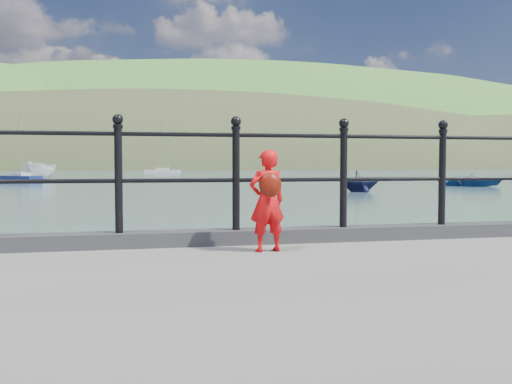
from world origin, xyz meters
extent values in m
plane|color=#2D4251|center=(0.00, 0.00, 0.00)|extent=(600.00, 600.00, 0.00)
cube|color=#28282B|center=(0.00, -0.15, 1.07)|extent=(60.00, 0.30, 0.15)
cylinder|color=black|center=(0.00, -0.15, 1.67)|extent=(18.00, 0.04, 0.04)
cylinder|color=black|center=(0.00, -0.15, 2.15)|extent=(18.00, 0.04, 0.04)
cylinder|color=black|center=(-0.60, -0.15, 1.67)|extent=(0.08, 0.08, 1.05)
sphere|color=black|center=(-0.60, -0.15, 2.29)|extent=(0.11, 0.11, 0.11)
cylinder|color=black|center=(0.60, -0.15, 1.67)|extent=(0.08, 0.08, 1.05)
sphere|color=black|center=(0.60, -0.15, 2.29)|extent=(0.11, 0.11, 0.11)
cylinder|color=black|center=(1.80, -0.15, 1.67)|extent=(0.08, 0.08, 1.05)
sphere|color=black|center=(1.80, -0.15, 2.29)|extent=(0.11, 0.11, 0.11)
cylinder|color=black|center=(3.00, -0.15, 1.67)|extent=(0.08, 0.08, 1.05)
sphere|color=black|center=(3.00, -0.15, 2.29)|extent=(0.11, 0.11, 0.11)
ellipsoid|color=#333A21|center=(20.00, 195.00, -15.40)|extent=(400.00, 100.00, 88.00)
ellipsoid|color=#387026|center=(60.00, 255.00, -27.30)|extent=(600.00, 180.00, 156.00)
cube|color=silver|center=(-35.00, 181.00, 3.00)|extent=(9.00, 6.00, 6.00)
cube|color=#4C4744|center=(-35.00, 181.00, 7.00)|extent=(9.50, 6.50, 2.00)
cube|color=silver|center=(-12.00, 181.00, 3.00)|extent=(9.00, 6.00, 6.00)
cube|color=#4C4744|center=(-12.00, 181.00, 7.00)|extent=(9.50, 6.50, 2.00)
cube|color=silver|center=(18.00, 181.00, 3.00)|extent=(9.00, 6.00, 6.00)
cube|color=#4C4744|center=(18.00, 181.00, 7.00)|extent=(9.50, 6.50, 2.00)
cube|color=silver|center=(45.00, 181.00, 3.00)|extent=(9.00, 6.00, 6.00)
cube|color=#4C4744|center=(45.00, 181.00, 7.00)|extent=(9.50, 6.50, 2.00)
imported|color=red|center=(0.80, -0.70, 1.49)|extent=(0.39, 0.29, 0.98)
ellipsoid|color=red|center=(0.80, -0.83, 1.65)|extent=(0.22, 0.11, 0.23)
imported|color=navy|center=(26.16, 33.87, 0.54)|extent=(6.00, 6.38, 1.08)
imported|color=silver|center=(-10.84, 56.70, 1.03)|extent=(3.65, 5.71, 2.07)
imported|color=black|center=(13.66, 27.39, 0.70)|extent=(2.75, 2.41, 1.40)
cube|color=beige|center=(3.81, 96.44, 0.25)|extent=(6.76, 3.31, 0.90)
cube|color=beige|center=(3.81, 96.44, 0.75)|extent=(2.51, 1.82, 0.50)
cylinder|color=#A5A5A8|center=(3.81, 96.44, 5.03)|extent=(0.10, 0.10, 8.66)
cylinder|color=#A5A5A8|center=(3.81, 96.44, 1.30)|extent=(2.86, 0.69, 0.06)
cube|color=#121E50|center=(-11.43, 49.37, 0.25)|extent=(4.29, 4.25, 0.90)
cube|color=beige|center=(-11.43, 49.37, 0.75)|extent=(1.86, 1.85, 0.50)
cylinder|color=#A5A5A8|center=(-11.43, 49.37, 3.67)|extent=(0.10, 0.10, 5.95)
cylinder|color=#A5A5A8|center=(-11.43, 49.37, 1.30)|extent=(1.51, 1.48, 0.06)
camera|label=1|loc=(-0.40, -5.76, 1.85)|focal=38.00mm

